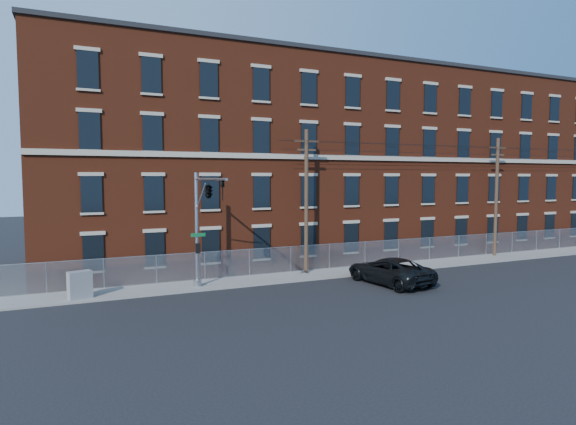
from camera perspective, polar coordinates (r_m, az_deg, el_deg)
The scene contains 10 objects.
ground at distance 28.10m, azimuth 3.56°, elevation -9.82°, with size 140.00×140.00×0.00m, color black.
sidewalk at distance 38.75m, azimuth 16.08°, elevation -5.97°, with size 65.00×3.00×0.12m, color gray.
mill_building at distance 45.37m, azimuth 9.00°, elevation 5.87°, with size 55.30×14.32×16.30m.
chain_link_fence at distance 39.58m, azimuth 14.90°, elevation -4.28°, with size 59.06×0.06×1.85m.
traffic_signal_mast at distance 27.21m, azimuth -9.84°, elevation 1.16°, with size 0.90×6.75×7.00m.
utility_pole_near at distance 33.19m, azimuth 2.22°, elevation 1.68°, with size 1.80×0.28×10.00m.
utility_pole_mid at distance 44.16m, azimuth 23.71°, elevation 1.96°, with size 1.80×0.28×10.00m.
overhead_wires at distance 44.20m, azimuth 23.85°, elevation 6.86°, with size 40.00×0.62×0.62m.
pickup_truck at distance 31.42m, azimuth 12.06°, elevation -6.82°, with size 2.81×6.09×1.69m, color black.
utility_cabinet at distance 29.00m, azimuth -23.69°, elevation -7.94°, with size 1.22×0.61×1.52m, color gray.
Camera 1 is at (-12.57, -24.19, 6.83)m, focal length 29.66 mm.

